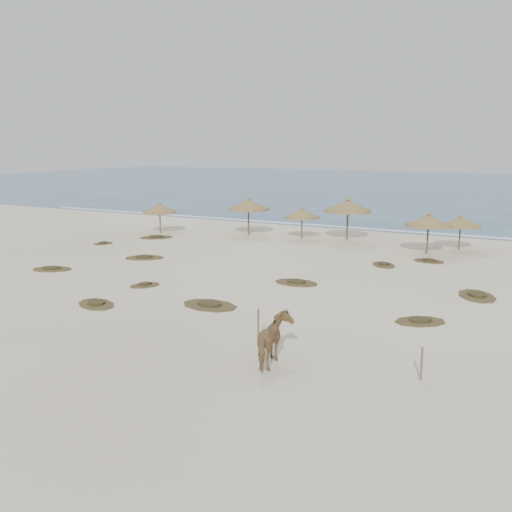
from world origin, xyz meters
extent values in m
plane|color=beige|center=(0.00, 0.00, 0.00)|extent=(160.00, 160.00, 0.00)
cube|color=navy|center=(0.00, 75.00, 0.00)|extent=(200.00, 100.00, 0.01)
cube|color=white|center=(0.00, 26.00, 0.00)|extent=(70.00, 0.60, 0.01)
cylinder|color=brown|center=(-14.12, 16.20, 0.92)|extent=(0.11, 0.11, 1.84)
cylinder|color=olive|center=(-14.12, 16.20, 1.68)|extent=(3.41, 3.41, 0.16)
cone|color=olive|center=(-14.12, 16.20, 1.97)|extent=(3.30, 3.30, 0.66)
cone|color=olive|center=(-14.12, 16.20, 2.37)|extent=(0.32, 0.32, 0.19)
cylinder|color=brown|center=(-7.47, 18.63, 1.12)|extent=(0.13, 0.13, 2.24)
cylinder|color=olive|center=(-7.47, 18.63, 2.05)|extent=(3.98, 3.98, 0.19)
cone|color=olive|center=(-7.47, 18.63, 2.40)|extent=(3.84, 3.84, 0.80)
cone|color=olive|center=(-7.47, 18.63, 2.88)|extent=(0.38, 0.38, 0.23)
cylinder|color=brown|center=(-3.11, 18.88, 0.90)|extent=(0.10, 0.10, 1.80)
cylinder|color=olive|center=(-3.11, 18.88, 1.64)|extent=(2.85, 2.85, 0.15)
cone|color=olive|center=(-3.11, 18.88, 1.93)|extent=(2.75, 2.75, 0.64)
cone|color=olive|center=(-3.11, 18.88, 2.31)|extent=(0.31, 0.31, 0.19)
cylinder|color=brown|center=(0.12, 19.75, 1.20)|extent=(0.14, 0.14, 2.41)
cylinder|color=olive|center=(0.12, 19.75, 2.20)|extent=(3.93, 3.93, 0.21)
cone|color=olive|center=(0.12, 19.75, 2.58)|extent=(3.79, 3.79, 0.86)
cone|color=olive|center=(0.12, 19.75, 3.10)|extent=(0.41, 0.41, 0.25)
cylinder|color=brown|center=(6.36, 17.21, 1.02)|extent=(0.12, 0.12, 2.05)
cylinder|color=olive|center=(6.36, 17.21, 1.87)|extent=(3.28, 3.28, 0.18)
cone|color=olive|center=(6.36, 17.21, 2.19)|extent=(3.17, 3.17, 0.73)
cone|color=olive|center=(6.36, 17.21, 2.63)|extent=(0.35, 0.35, 0.21)
cylinder|color=brown|center=(7.98, 19.59, 0.90)|extent=(0.10, 0.10, 1.79)
cylinder|color=olive|center=(7.98, 19.59, 1.64)|extent=(3.16, 3.16, 0.15)
cone|color=olive|center=(7.98, 19.59, 1.92)|extent=(3.06, 3.06, 0.64)
cone|color=olive|center=(7.98, 19.59, 2.30)|extent=(0.31, 0.31, 0.19)
imported|color=olive|center=(5.86, -4.26, 0.82)|extent=(1.27, 2.09, 1.64)
cylinder|color=#6E6153|center=(4.31, -2.38, 0.58)|extent=(0.09, 0.09, 1.16)
cylinder|color=#6E6153|center=(10.28, -3.26, 0.51)|extent=(0.10, 0.10, 1.02)
camera|label=1|loc=(13.37, -19.81, 6.99)|focal=40.00mm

